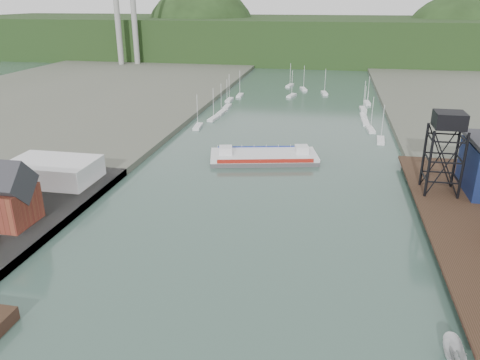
% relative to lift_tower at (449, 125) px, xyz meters
% --- Properties ---
extents(east_pier, '(14.00, 70.00, 2.45)m').
position_rel_lift_tower_xyz_m(east_pier, '(2.00, -13.00, -13.75)').
color(east_pier, black).
rests_on(east_pier, ground).
extents(white_shed, '(18.00, 12.00, 4.50)m').
position_rel_lift_tower_xyz_m(white_shed, '(-79.00, -8.00, -11.80)').
color(white_shed, silver).
rests_on(white_shed, west_quay).
extents(lift_tower, '(6.50, 6.50, 16.00)m').
position_rel_lift_tower_xyz_m(lift_tower, '(0.00, 0.00, 0.00)').
color(lift_tower, black).
rests_on(lift_tower, east_pier).
extents(marina_sailboats, '(57.71, 92.65, 0.90)m').
position_rel_lift_tower_xyz_m(marina_sailboats, '(-34.92, 80.46, -15.30)').
color(marina_sailboats, silver).
rests_on(marina_sailboats, ground).
extents(smokestacks, '(11.20, 8.20, 60.00)m').
position_rel_lift_tower_xyz_m(smokestacks, '(-141.00, 174.50, 14.35)').
color(smokestacks, gray).
rests_on(smokestacks, ground).
extents(distant_hills, '(500.00, 120.00, 80.00)m').
position_rel_lift_tower_xyz_m(distant_hills, '(-38.98, 243.35, -5.27)').
color(distant_hills, black).
rests_on(distant_hills, ground).
extents(chain_ferry, '(28.01, 16.12, 3.79)m').
position_rel_lift_tower_xyz_m(chain_ferry, '(-37.62, 18.24, -14.56)').
color(chain_ferry, '#47484A').
rests_on(chain_ferry, ground).
extents(motorboat, '(2.41, 5.84, 2.22)m').
position_rel_lift_tower_xyz_m(motorboat, '(-6.77, -46.59, -14.54)').
color(motorboat, silver).
rests_on(motorboat, ground).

